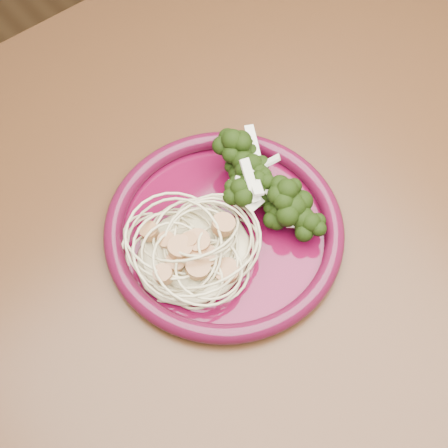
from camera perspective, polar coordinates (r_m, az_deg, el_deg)
dining_table at (r=0.70m, az=-4.25°, el=-9.32°), size 1.20×0.80×0.75m
dinner_plate at (r=0.63m, az=-0.00°, el=-0.51°), size 0.26×0.26×0.02m
spaghetti_pile at (r=0.60m, az=-2.80°, el=-2.46°), size 0.13×0.11×0.03m
scallop_cluster at (r=0.58m, az=-2.94°, el=-0.94°), size 0.13×0.13×0.04m
broccoli_pile at (r=0.63m, az=3.29°, el=3.18°), size 0.09×0.14×0.05m
onion_garnish at (r=0.61m, az=3.42°, el=4.67°), size 0.06×0.09×0.05m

